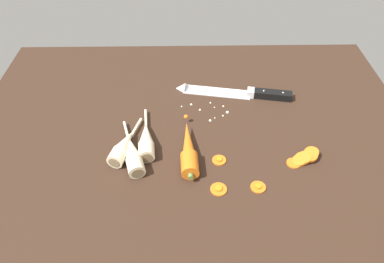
% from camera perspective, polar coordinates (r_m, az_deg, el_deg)
% --- Properties ---
extents(ground_plane, '(1.20, 0.90, 0.04)m').
position_cam_1_polar(ground_plane, '(0.99, -0.02, -0.71)').
color(ground_plane, '#332116').
extents(chefs_knife, '(0.35, 0.10, 0.04)m').
position_cam_1_polar(chefs_knife, '(1.11, 6.09, 6.12)').
color(chefs_knife, silver).
rests_on(chefs_knife, ground_plane).
extents(whole_carrot, '(0.05, 0.22, 0.04)m').
position_cam_1_polar(whole_carrot, '(0.90, -0.55, -2.76)').
color(whole_carrot, orange).
rests_on(whole_carrot, ground_plane).
extents(parsnip_front, '(0.07, 0.17, 0.04)m').
position_cam_1_polar(parsnip_front, '(0.92, -10.62, -2.36)').
color(parsnip_front, beige).
rests_on(parsnip_front, ground_plane).
extents(parsnip_mid_left, '(0.05, 0.19, 0.04)m').
position_cam_1_polar(parsnip_mid_left, '(0.93, -7.14, -1.31)').
color(parsnip_mid_left, beige).
rests_on(parsnip_mid_left, ground_plane).
extents(parsnip_mid_right, '(0.08, 0.20, 0.04)m').
position_cam_1_polar(parsnip_mid_right, '(0.90, -9.23, -3.50)').
color(parsnip_mid_right, beige).
rests_on(parsnip_mid_right, ground_plane).
extents(carrot_slice_stack, '(0.08, 0.06, 0.03)m').
position_cam_1_polar(carrot_slice_stack, '(0.94, 16.98, -3.95)').
color(carrot_slice_stack, orange).
rests_on(carrot_slice_stack, ground_plane).
extents(carrot_slice_stray_near, '(0.04, 0.04, 0.01)m').
position_cam_1_polar(carrot_slice_stray_near, '(0.86, 10.26, -8.43)').
color(carrot_slice_stray_near, orange).
rests_on(carrot_slice_stray_near, ground_plane).
extents(carrot_slice_stray_mid, '(0.03, 0.03, 0.01)m').
position_cam_1_polar(carrot_slice_stray_mid, '(0.90, 4.25, -4.40)').
color(carrot_slice_stray_mid, orange).
rests_on(carrot_slice_stray_mid, ground_plane).
extents(carrot_slice_stray_far, '(0.04, 0.04, 0.01)m').
position_cam_1_polar(carrot_slice_stray_far, '(0.84, 4.17, -8.88)').
color(carrot_slice_stray_far, orange).
rests_on(carrot_slice_stray_far, ground_plane).
extents(mince_crumbs, '(0.14, 0.09, 0.01)m').
position_cam_1_polar(mince_crumbs, '(1.04, 3.05, 3.30)').
color(mince_crumbs, silver).
rests_on(mince_crumbs, ground_plane).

